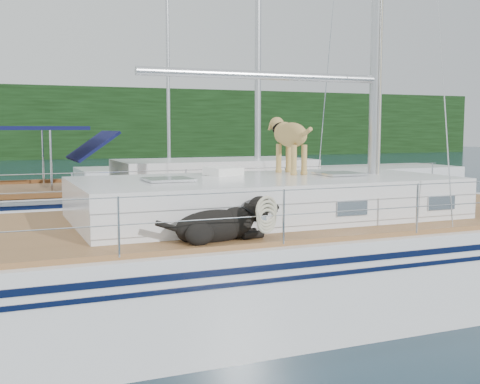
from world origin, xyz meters
name	(u,v)px	position (x,y,z in m)	size (l,w,h in m)	color
ground	(212,311)	(0.00, 0.00, 0.00)	(120.00, 120.00, 0.00)	black
tree_line	(23,123)	(0.00, 45.00, 3.00)	(90.00, 3.00, 6.00)	black
shore_bank	(24,151)	(0.00, 46.20, 0.60)	(92.00, 1.00, 1.20)	#595147
main_sailboat	(218,262)	(0.10, 0.00, 0.68)	(12.00, 3.88, 14.01)	white
neighbor_sailboat	(173,205)	(1.37, 6.57, 0.63)	(11.00, 3.50, 13.30)	white
bg_boat_center	(169,179)	(4.00, 16.00, 0.45)	(7.20, 3.00, 11.65)	white
bg_boat_east	(377,178)	(12.00, 13.00, 0.46)	(6.40, 3.00, 11.65)	white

